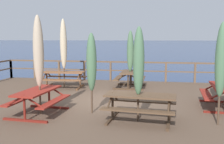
{
  "coord_description": "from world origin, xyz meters",
  "views": [
    {
      "loc": [
        1.77,
        -9.49,
        3.0
      ],
      "look_at": [
        0.0,
        0.71,
        1.63
      ],
      "focal_mm": 41.71,
      "sensor_mm": 36.0,
      "label": 1
    }
  ],
  "objects_px": {
    "picnic_table_mid_centre": "(224,92)",
    "patio_umbrella_tall_mid_left": "(221,60)",
    "picnic_table_front_right": "(140,101)",
    "picnic_table_mid_right": "(130,76)",
    "picnic_table_mid_left": "(63,76)",
    "patio_umbrella_tall_mid_right": "(38,52)",
    "patio_umbrella_tall_back_right": "(139,62)",
    "patio_umbrella_tall_back_left": "(91,63)",
    "patio_umbrella_tall_front": "(63,44)",
    "picnic_table_back_right": "(38,97)",
    "patio_umbrella_short_back": "(130,52)"
  },
  "relations": [
    {
      "from": "picnic_table_mid_left",
      "to": "patio_umbrella_tall_front",
      "type": "xyz_separation_m",
      "value": [
        0.07,
        -0.06,
        1.51
      ]
    },
    {
      "from": "picnic_table_mid_left",
      "to": "patio_umbrella_tall_back_left",
      "type": "height_order",
      "value": "patio_umbrella_tall_back_left"
    },
    {
      "from": "picnic_table_front_right",
      "to": "picnic_table_mid_centre",
      "type": "bearing_deg",
      "value": 34.64
    },
    {
      "from": "picnic_table_mid_right",
      "to": "patio_umbrella_tall_back_right",
      "type": "relative_size",
      "value": 0.61
    },
    {
      "from": "patio_umbrella_tall_back_left",
      "to": "picnic_table_mid_left",
      "type": "bearing_deg",
      "value": 121.37
    },
    {
      "from": "picnic_table_front_right",
      "to": "picnic_table_back_right",
      "type": "bearing_deg",
      "value": 178.21
    },
    {
      "from": "patio_umbrella_tall_front",
      "to": "patio_umbrella_short_back",
      "type": "relative_size",
      "value": 1.2
    },
    {
      "from": "picnic_table_back_right",
      "to": "picnic_table_mid_right",
      "type": "xyz_separation_m",
      "value": [
        2.35,
        4.91,
        -0.01
      ]
    },
    {
      "from": "picnic_table_mid_centre",
      "to": "patio_umbrella_short_back",
      "type": "height_order",
      "value": "patio_umbrella_short_back"
    },
    {
      "from": "picnic_table_mid_right",
      "to": "patio_umbrella_tall_back_left",
      "type": "height_order",
      "value": "patio_umbrella_tall_back_left"
    },
    {
      "from": "picnic_table_front_right",
      "to": "patio_umbrella_tall_back_right",
      "type": "distance_m",
      "value": 1.15
    },
    {
      "from": "picnic_table_mid_centre",
      "to": "patio_umbrella_tall_back_right",
      "type": "relative_size",
      "value": 0.73
    },
    {
      "from": "patio_umbrella_short_back",
      "to": "patio_umbrella_tall_back_right",
      "type": "distance_m",
      "value": 5.04
    },
    {
      "from": "patio_umbrella_short_back",
      "to": "picnic_table_front_right",
      "type": "bearing_deg",
      "value": -80.85
    },
    {
      "from": "picnic_table_mid_right",
      "to": "patio_umbrella_tall_back_left",
      "type": "xyz_separation_m",
      "value": [
        -0.72,
        -4.51,
        1.05
      ]
    },
    {
      "from": "picnic_table_mid_left",
      "to": "picnic_table_front_right",
      "type": "bearing_deg",
      "value": -48.42
    },
    {
      "from": "picnic_table_back_right",
      "to": "patio_umbrella_tall_mid_left",
      "type": "xyz_separation_m",
      "value": [
        5.3,
        -0.13,
        1.21
      ]
    },
    {
      "from": "picnic_table_mid_right",
      "to": "patio_umbrella_tall_back_left",
      "type": "distance_m",
      "value": 4.68
    },
    {
      "from": "picnic_table_mid_centre",
      "to": "patio_umbrella_short_back",
      "type": "xyz_separation_m",
      "value": [
        -3.5,
        3.12,
        1.16
      ]
    },
    {
      "from": "picnic_table_front_right",
      "to": "patio_umbrella_tall_mid_left",
      "type": "distance_m",
      "value": 2.45
    },
    {
      "from": "picnic_table_back_right",
      "to": "patio_umbrella_tall_back_left",
      "type": "xyz_separation_m",
      "value": [
        1.62,
        0.41,
        1.05
      ]
    },
    {
      "from": "picnic_table_back_right",
      "to": "patio_umbrella_tall_mid_right",
      "type": "relative_size",
      "value": 0.64
    },
    {
      "from": "patio_umbrella_tall_back_right",
      "to": "patio_umbrella_tall_mid_left",
      "type": "bearing_deg",
      "value": -0.47
    },
    {
      "from": "picnic_table_back_right",
      "to": "picnic_table_mid_right",
      "type": "height_order",
      "value": "same"
    },
    {
      "from": "picnic_table_mid_centre",
      "to": "picnic_table_mid_left",
      "type": "distance_m",
      "value": 7.15
    },
    {
      "from": "picnic_table_mid_right",
      "to": "patio_umbrella_tall_front",
      "type": "distance_m",
      "value": 3.48
    },
    {
      "from": "picnic_table_mid_right",
      "to": "patio_umbrella_tall_mid_right",
      "type": "xyz_separation_m",
      "value": [
        -2.27,
        -4.9,
        1.39
      ]
    },
    {
      "from": "picnic_table_mid_centre",
      "to": "picnic_table_back_right",
      "type": "relative_size",
      "value": 1.01
    },
    {
      "from": "picnic_table_mid_centre",
      "to": "patio_umbrella_tall_front",
      "type": "distance_m",
      "value": 7.22
    },
    {
      "from": "picnic_table_mid_right",
      "to": "patio_umbrella_short_back",
      "type": "xyz_separation_m",
      "value": [
        0.02,
        -0.04,
        1.17
      ]
    },
    {
      "from": "picnic_table_front_right",
      "to": "patio_umbrella_tall_front",
      "type": "xyz_separation_m",
      "value": [
        -3.89,
        4.4,
        1.51
      ]
    },
    {
      "from": "picnic_table_mid_centre",
      "to": "patio_umbrella_tall_mid_left",
      "type": "bearing_deg",
      "value": -106.75
    },
    {
      "from": "picnic_table_mid_left",
      "to": "picnic_table_front_right",
      "type": "relative_size",
      "value": 0.99
    },
    {
      "from": "picnic_table_mid_right",
      "to": "patio_umbrella_tall_front",
      "type": "xyz_separation_m",
      "value": [
        -3.07,
        -0.61,
        1.52
      ]
    },
    {
      "from": "picnic_table_back_right",
      "to": "picnic_table_front_right",
      "type": "relative_size",
      "value": 0.92
    },
    {
      "from": "patio_umbrella_tall_mid_left",
      "to": "patio_umbrella_tall_back_left",
      "type": "xyz_separation_m",
      "value": [
        -3.67,
        0.53,
        -0.17
      ]
    },
    {
      "from": "picnic_table_mid_right",
      "to": "patio_umbrella_tall_mid_left",
      "type": "relative_size",
      "value": 0.59
    },
    {
      "from": "picnic_table_mid_right",
      "to": "picnic_table_front_right",
      "type": "distance_m",
      "value": 5.08
    },
    {
      "from": "patio_umbrella_short_back",
      "to": "picnic_table_back_right",
      "type": "bearing_deg",
      "value": -115.91
    },
    {
      "from": "picnic_table_back_right",
      "to": "patio_umbrella_tall_back_left",
      "type": "relative_size",
      "value": 0.77
    },
    {
      "from": "picnic_table_mid_centre",
      "to": "picnic_table_front_right",
      "type": "height_order",
      "value": "same"
    },
    {
      "from": "picnic_table_mid_left",
      "to": "picnic_table_front_right",
      "type": "xyz_separation_m",
      "value": [
        3.96,
        -4.47,
        -0.0
      ]
    },
    {
      "from": "patio_umbrella_tall_back_right",
      "to": "patio_umbrella_short_back",
      "type": "bearing_deg",
      "value": 98.49
    },
    {
      "from": "picnic_table_mid_right",
      "to": "picnic_table_back_right",
      "type": "bearing_deg",
      "value": -115.52
    },
    {
      "from": "picnic_table_front_right",
      "to": "patio_umbrella_short_back",
      "type": "xyz_separation_m",
      "value": [
        -0.8,
        4.98,
        1.16
      ]
    },
    {
      "from": "picnic_table_mid_left",
      "to": "patio_umbrella_tall_mid_right",
      "type": "relative_size",
      "value": 0.68
    },
    {
      "from": "picnic_table_back_right",
      "to": "picnic_table_mid_right",
      "type": "relative_size",
      "value": 1.18
    },
    {
      "from": "picnic_table_mid_right",
      "to": "patio_umbrella_tall_front",
      "type": "height_order",
      "value": "patio_umbrella_tall_front"
    },
    {
      "from": "picnic_table_front_right",
      "to": "patio_umbrella_tall_back_right",
      "type": "height_order",
      "value": "patio_umbrella_tall_back_right"
    },
    {
      "from": "picnic_table_mid_left",
      "to": "patio_umbrella_tall_back_left",
      "type": "xyz_separation_m",
      "value": [
        2.41,
        -3.96,
        1.04
      ]
    }
  ]
}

